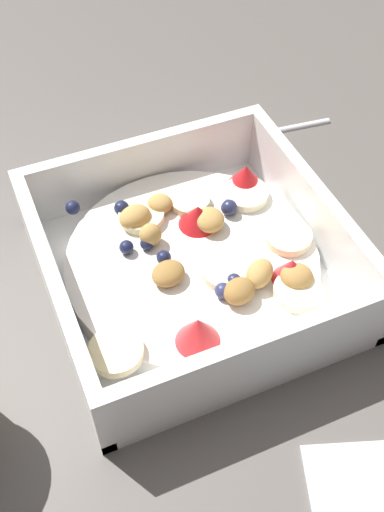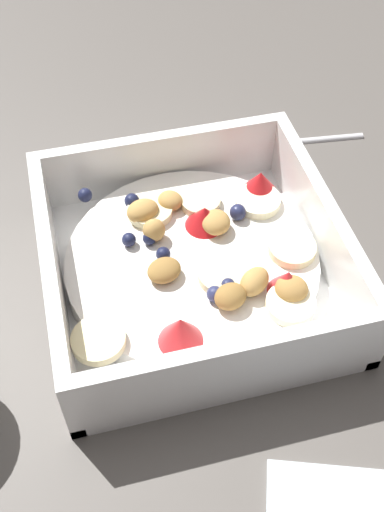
% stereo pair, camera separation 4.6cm
% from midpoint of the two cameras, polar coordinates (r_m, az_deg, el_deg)
% --- Properties ---
extents(ground_plane, '(2.40, 2.40, 0.00)m').
position_cam_midpoint_polar(ground_plane, '(0.49, 1.28, -1.87)').
color(ground_plane, '#56514C').
extents(fruit_bowl, '(0.21, 0.21, 0.06)m').
position_cam_midpoint_polar(fruit_bowl, '(0.47, 3.05, -0.86)').
color(fruit_bowl, white).
rests_on(fruit_bowl, ground).
extents(spoon, '(0.04, 0.17, 0.01)m').
position_cam_midpoint_polar(spoon, '(0.60, 6.44, 10.03)').
color(spoon, silver).
rests_on(spoon, ground).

